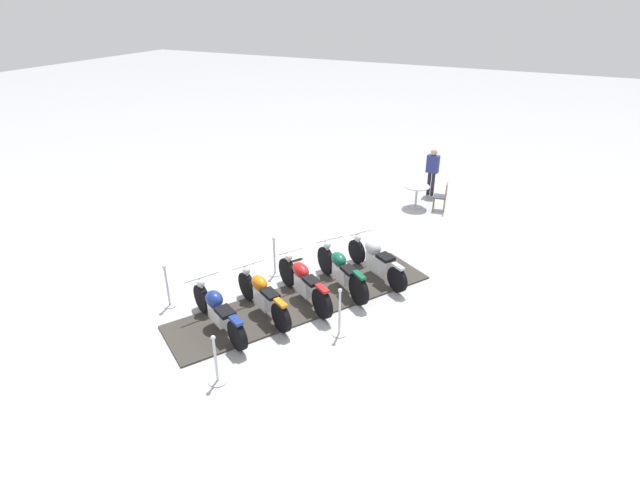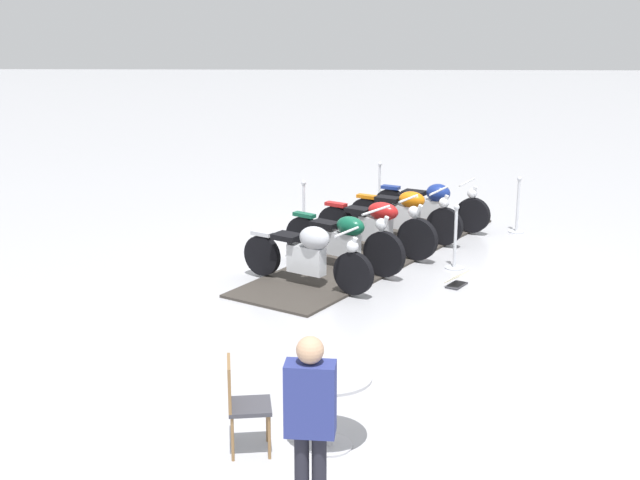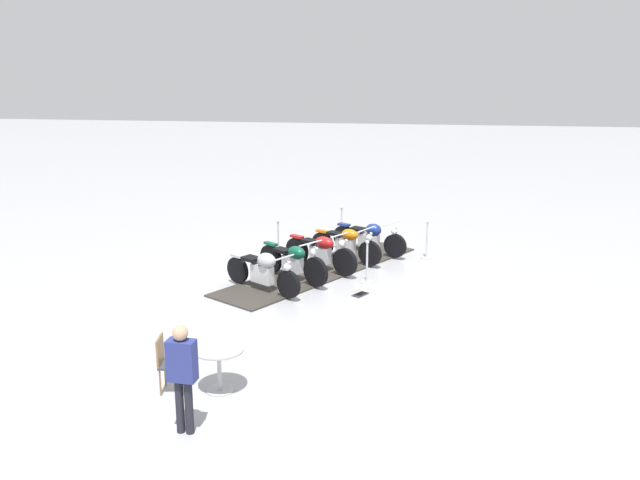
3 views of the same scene
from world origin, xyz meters
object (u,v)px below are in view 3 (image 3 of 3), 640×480
motorcycle_forest (294,261)px  cafe_table (219,359)px  stanchion_left_mid (278,247)px  motorcycle_maroon (321,252)px  stanchion_right_mid (367,269)px  bystander_person (182,370)px  motorcycle_chrome (264,270)px  info_placard (360,292)px  stanchion_right_rear (427,245)px  motorcycle_navy (370,237)px  stanchion_left_rear (341,230)px  motorcycle_copper (347,244)px  cafe_chair_near_table (168,360)px

motorcycle_forest → cafe_table: bearing=-55.6°
stanchion_left_mid → cafe_table: (7.35, 0.55, 0.19)m
motorcycle_maroon → motorcycle_forest: bearing=-89.6°
motorcycle_forest → motorcycle_maroon: motorcycle_forest is taller
motorcycle_maroon → stanchion_right_mid: bearing=0.4°
motorcycle_maroon → bystander_person: (7.86, -0.84, 0.47)m
motorcycle_chrome → motorcycle_forest: bearing=91.2°
cafe_table → bystander_person: bystander_person is taller
info_placard → stanchion_right_rear: bearing=-173.3°
cafe_table → motorcycle_navy: bearing=167.7°
stanchion_right_mid → cafe_table: stanchion_right_mid is taller
motorcycle_forest → stanchion_right_mid: 1.76m
stanchion_left_rear → info_placard: stanchion_left_rear is taller
stanchion_right_rear → stanchion_left_rear: stanchion_right_rear is taller
motorcycle_maroon → cafe_table: size_ratio=2.44×
motorcycle_maroon → motorcycle_copper: (-0.87, 0.55, -0.01)m
motorcycle_copper → stanchion_right_mid: (1.63, 0.66, -0.15)m
stanchion_left_rear → info_placard: (4.71, 0.97, -0.23)m
stanchion_left_mid → info_placard: size_ratio=2.53×
stanchion_right_rear → cafe_table: bearing=-22.4°
motorcycle_copper → motorcycle_navy: bearing=86.6°
motorcycle_chrome → motorcycle_copper: bearing=90.7°
cafe_table → bystander_person: size_ratio=0.50×
motorcycle_copper → stanchion_left_mid: size_ratio=1.76×
stanchion_right_mid → bystander_person: bearing=-16.0°
motorcycle_forest → info_placard: (0.77, 1.67, -0.44)m
cafe_table → info_placard: bearing=159.5°
motorcycle_chrome → bystander_person: bystander_person is taller
stanchion_right_mid → cafe_chair_near_table: 6.53m
stanchion_left_mid → info_placard: bearing=44.5°
motorcycle_navy → stanchion_left_rear: stanchion_left_rear is taller
stanchion_left_mid → cafe_table: bearing=4.3°
cafe_table → cafe_chair_near_table: size_ratio=0.88×
motorcycle_forest → cafe_chair_near_table: 5.88m
stanchion_right_rear → stanchion_left_mid: stanchion_left_mid is taller
info_placard → stanchion_left_rear: bearing=-136.4°
motorcycle_maroon → cafe_table: (6.57, -0.71, 0.05)m
stanchion_left_mid → cafe_chair_near_table: stanchion_left_mid is taller
motorcycle_forest → bystander_person: bearing=-56.4°
motorcycle_chrome → bystander_person: (6.11, 0.23, 0.46)m
motorcycle_forest → bystander_person: (6.99, -0.30, 0.47)m
motorcycle_forest → stanchion_left_rear: 4.01m
stanchion_left_mid → stanchion_right_mid: size_ratio=1.06×
stanchion_left_mid → cafe_chair_near_table: bearing=-2.0°
motorcycle_chrome → cafe_chair_near_table: bearing=-62.8°
stanchion_right_rear → stanchion_right_mid: bearing=-32.0°
motorcycle_maroon → motorcycle_navy: bearing=90.2°
motorcycle_forest → motorcycle_maroon: (-0.88, 0.55, 0.00)m
stanchion_left_mid → stanchion_right_rear: bearing=100.8°
motorcycle_chrome → stanchion_right_rear: size_ratio=1.88×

